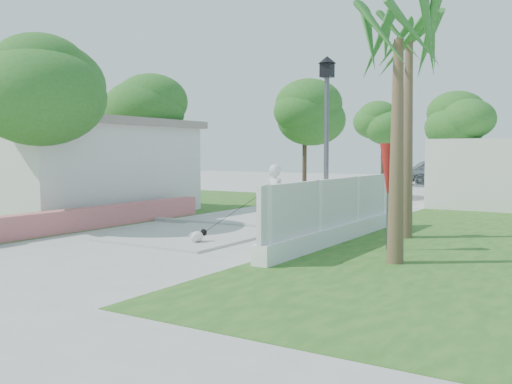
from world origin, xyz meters
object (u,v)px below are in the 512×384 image
Objects in this scene: skateboarder at (247,207)px; dog at (198,236)px; street_lamp at (326,139)px; patio_umbrella at (388,172)px; parked_car at (442,172)px; bollard at (309,197)px.

dog is (-0.50, -1.32, -0.59)m from skateboarder.
dog is (-2.06, -2.48, -2.23)m from street_lamp.
dog is at bearing -159.51° from patio_umbrella.
street_lamp is 1.93× the size of patio_umbrella.
parked_car is (-1.59, 25.73, 0.06)m from skateboarder.
patio_umbrella is (1.90, -1.00, -0.74)m from street_lamp.
street_lamp is 2.27m from patio_umbrella.
patio_umbrella reaches higher than dog.
skateboarder is at bearing 88.46° from dog.
street_lamp is at bearing 69.38° from dog.
skateboarder is 25.78m from parked_car.
skateboarder is 1.53m from dog.
skateboarder reaches higher than dog.
bollard is 0.22× the size of parked_car.
patio_umbrella is at bearing -156.65° from skateboarder.
parked_car is (-0.45, 20.07, 0.26)m from bollard.
parked_car is at bearing 111.40° from dog.
bollard is 7.25m from patio_umbrella.
dog is 27.08m from parked_car.
parked_car is at bearing 91.30° from bollard.
patio_umbrella is (4.60, -5.50, 1.10)m from bollard.
bollard is (-2.70, 4.50, -1.84)m from street_lamp.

